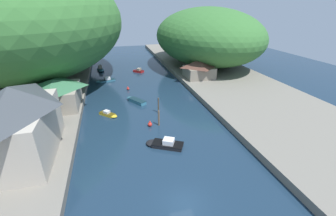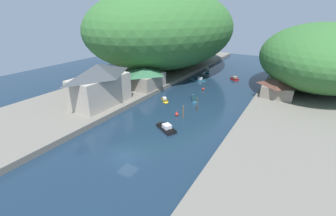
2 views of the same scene
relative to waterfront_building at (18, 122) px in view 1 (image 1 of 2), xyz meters
name	(u,v)px [view 1 (image 1 of 2)]	position (x,y,z in m)	size (l,w,h in m)	color
water_surface	(140,95)	(16.54, 18.83, -5.58)	(130.00, 130.00, 0.00)	#192D42
left_bank	(24,104)	(-5.74, 18.83, -5.05)	(22.00, 120.00, 1.06)	slate
right_bank	(233,84)	(38.81, 18.83, -5.05)	(22.00, 120.00, 1.06)	slate
hillside_left	(28,21)	(-6.84, 37.88, 8.55)	(43.91, 61.48, 26.15)	#387033
hillside_right	(207,36)	(39.91, 37.97, 3.66)	(29.43, 41.21, 16.37)	#387033
waterfront_building	(18,122)	(0.00, 0.00, 0.00)	(7.28, 13.26, 8.76)	#B2A899
boathouse_shed	(55,93)	(1.06, 14.59, -1.91)	(8.34, 9.59, 5.06)	gray
right_bank_cottage	(199,68)	(32.38, 24.59, -2.11)	(7.32, 6.48, 4.66)	gray
boat_navy_launch	(101,69)	(8.23, 41.33, -5.08)	(2.21, 3.29, 1.68)	teal
boat_yellow_tender	(138,71)	(18.67, 37.43, -5.22)	(3.48, 3.41, 1.16)	red
boat_white_cruiser	(105,80)	(9.46, 30.77, -5.27)	(5.03, 2.76, 1.03)	teal
boat_open_rowboat	(109,114)	(9.80, 10.52, -5.31)	(3.38, 3.44, 0.86)	gold
boat_near_quay	(135,100)	(15.11, 15.45, -5.24)	(3.79, 4.94, 0.70)	teal
boat_moored_right	(164,144)	(16.99, -1.09, -5.21)	(5.45, 4.08, 1.21)	black
mooring_post_middle	(159,118)	(17.58, 4.88, -4.25)	(0.29, 0.29, 2.64)	brown
mooring_post_fourth	(158,105)	(18.56, 9.49, -4.11)	(0.25, 0.25, 2.93)	#4C3D2D
channel_buoy_near	(150,124)	(16.12, 4.89, -5.17)	(0.70, 0.70, 1.05)	red
channel_buoy_far	(128,88)	(14.39, 22.88, -5.22)	(0.61, 0.61, 0.92)	red
person_on_quay	(54,137)	(2.85, 1.67, -3.55)	(0.32, 0.43, 1.69)	#282D3D
person_by_boathouse	(42,172)	(2.95, -5.31, -3.55)	(0.33, 0.43, 1.69)	#282D3D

